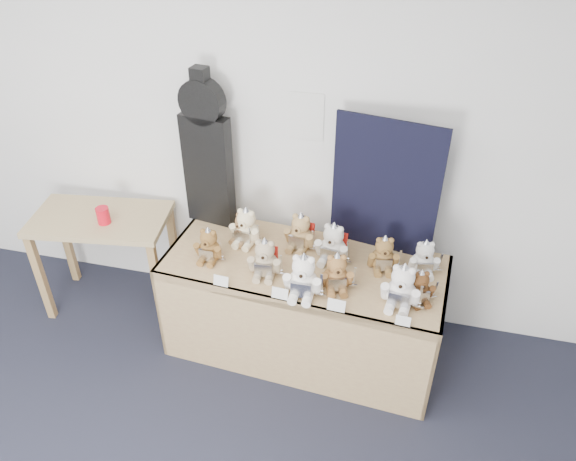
% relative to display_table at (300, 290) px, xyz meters
% --- Properties ---
extents(room_shell, '(6.00, 6.00, 6.00)m').
position_rel_display_table_xyz_m(room_shell, '(-0.10, 0.53, 0.90)').
color(room_shell, silver).
rests_on(room_shell, floor).
extents(display_table, '(1.76, 0.83, 0.72)m').
position_rel_display_table_xyz_m(display_table, '(0.00, 0.00, 0.00)').
color(display_table, '#96704C').
rests_on(display_table, floor).
extents(side_table, '(0.96, 0.62, 0.75)m').
position_rel_display_table_xyz_m(side_table, '(-1.43, 0.19, 0.07)').
color(side_table, '#9B8253').
rests_on(side_table, floor).
extents(guitar_case, '(0.33, 0.14, 1.05)m').
position_rel_display_table_xyz_m(guitar_case, '(-0.70, 0.39, 0.67)').
color(guitar_case, black).
rests_on(guitar_case, display_table).
extents(navy_board, '(0.64, 0.13, 0.86)m').
position_rel_display_table_xyz_m(navy_board, '(0.42, 0.36, 0.59)').
color(navy_board, black).
rests_on(navy_board, display_table).
extents(red_cup, '(0.09, 0.09, 0.11)m').
position_rel_display_table_xyz_m(red_cup, '(-1.36, 0.13, 0.25)').
color(red_cup, red).
rests_on(red_cup, side_table).
extents(teddy_front_far_left, '(0.20, 0.16, 0.25)m').
position_rel_display_table_xyz_m(teddy_front_far_left, '(-0.57, -0.02, 0.25)').
color(teddy_front_far_left, brown).
rests_on(teddy_front_far_left, display_table).
extents(teddy_front_left, '(0.23, 0.19, 0.28)m').
position_rel_display_table_xyz_m(teddy_front_left, '(-0.20, -0.08, 0.26)').
color(teddy_front_left, tan).
rests_on(teddy_front_left, display_table).
extents(teddy_front_centre, '(0.25, 0.20, 0.30)m').
position_rel_display_table_xyz_m(teddy_front_centre, '(0.06, -0.20, 0.28)').
color(teddy_front_centre, white).
rests_on(teddy_front_centre, display_table).
extents(teddy_front_right, '(0.22, 0.20, 0.27)m').
position_rel_display_table_xyz_m(teddy_front_right, '(0.23, -0.10, 0.26)').
color(teddy_front_right, olive).
rests_on(teddy_front_right, display_table).
extents(teddy_front_far_right, '(0.25, 0.21, 0.30)m').
position_rel_display_table_xyz_m(teddy_front_far_right, '(0.60, -0.16, 0.27)').
color(teddy_front_far_right, white).
rests_on(teddy_front_far_right, display_table).
extents(teddy_front_end, '(0.19, 0.18, 0.23)m').
position_rel_display_table_xyz_m(teddy_front_end, '(0.69, -0.10, 0.24)').
color(teddy_front_end, '#55351D').
rests_on(teddy_front_end, display_table).
extents(teddy_back_left, '(0.23, 0.20, 0.28)m').
position_rel_display_table_xyz_m(teddy_back_left, '(-0.40, 0.20, 0.27)').
color(teddy_back_left, beige).
rests_on(teddy_back_left, display_table).
extents(teddy_back_centre_left, '(0.22, 0.20, 0.27)m').
position_rel_display_table_xyz_m(teddy_back_centre_left, '(-0.06, 0.23, 0.26)').
color(teddy_back_centre_left, tan).
rests_on(teddy_back_centre_left, display_table).
extents(teddy_back_centre_right, '(0.24, 0.21, 0.29)m').
position_rel_display_table_xyz_m(teddy_back_centre_right, '(0.16, 0.15, 0.27)').
color(teddy_back_centre_right, silver).
rests_on(teddy_back_centre_right, display_table).
extents(teddy_back_right, '(0.21, 0.18, 0.25)m').
position_rel_display_table_xyz_m(teddy_back_right, '(0.47, 0.14, 0.26)').
color(teddy_back_right, brown).
rests_on(teddy_back_right, display_table).
extents(teddy_back_end, '(0.21, 0.18, 0.25)m').
position_rel_display_table_xyz_m(teddy_back_end, '(0.70, 0.16, 0.25)').
color(teddy_back_end, white).
rests_on(teddy_back_end, display_table).
extents(teddy_back_far_left, '(0.18, 0.18, 0.23)m').
position_rel_display_table_xyz_m(teddy_back_far_left, '(-0.43, 0.21, 0.25)').
color(teddy_back_far_left, olive).
rests_on(teddy_back_far_left, display_table).
extents(entry_card_a, '(0.09, 0.03, 0.06)m').
position_rel_display_table_xyz_m(entry_card_a, '(-0.42, -0.24, 0.19)').
color(entry_card_a, silver).
rests_on(entry_card_a, display_table).
extents(entry_card_b, '(0.10, 0.03, 0.07)m').
position_rel_display_table_xyz_m(entry_card_b, '(-0.06, -0.27, 0.19)').
color(entry_card_b, silver).
rests_on(entry_card_b, display_table).
extents(entry_card_c, '(0.10, 0.03, 0.07)m').
position_rel_display_table_xyz_m(entry_card_c, '(0.26, -0.29, 0.19)').
color(entry_card_c, silver).
rests_on(entry_card_c, display_table).
extents(entry_card_d, '(0.08, 0.02, 0.06)m').
position_rel_display_table_xyz_m(entry_card_d, '(0.63, -0.32, 0.19)').
color(entry_card_d, silver).
rests_on(entry_card_d, display_table).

